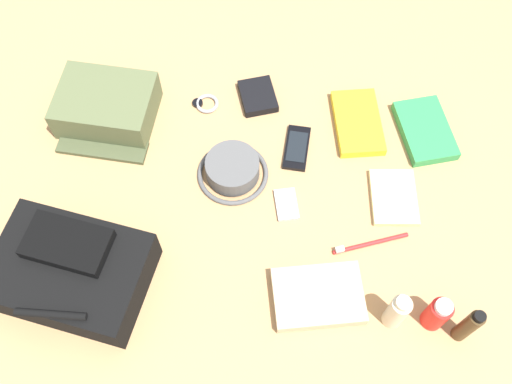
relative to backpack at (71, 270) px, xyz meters
The scene contains 16 objects.
ground_plane 0.46m from the backpack, 149.32° to the right, with size 2.64×2.02×0.02m, color tan.
backpack is the anchor object (origin of this frame).
toiletry_pouch 0.45m from the backpack, 88.63° to the right, with size 0.26×0.25×0.09m.
bucket_hat 0.45m from the backpack, 137.85° to the right, with size 0.18×0.18×0.06m.
cologne_bottle 0.87m from the backpack, behind, with size 0.03×0.03×0.15m.
sunscreen_spray 0.81m from the backpack, behind, with size 0.05×0.05×0.11m.
lotion_bottle 0.72m from the backpack, behind, with size 0.04×0.04×0.13m.
paperback_novel 0.94m from the backpack, 150.71° to the right, with size 0.17×0.21×0.03m.
travel_guidebook 0.80m from the backpack, 143.77° to the right, with size 0.14×0.21×0.03m.
cell_phone 0.63m from the backpack, 141.63° to the right, with size 0.07×0.13×0.01m.
media_player 0.52m from the backpack, 154.56° to the right, with size 0.07×0.09×0.01m.
wristwatch 0.57m from the backpack, 115.17° to the right, with size 0.07×0.06×0.01m.
toothbrush 0.68m from the backpack, 168.80° to the right, with size 0.18×0.07×0.02m.
wallet 0.66m from the backpack, 125.01° to the right, with size 0.09×0.11×0.02m, color black.
notepad 0.78m from the backpack, 160.44° to the right, with size 0.11×0.15×0.02m, color beige.
folded_towel 0.55m from the backpack, behind, with size 0.20×0.14×0.04m, color #C6B289.
Camera 1 is at (-0.05, 0.64, 1.28)m, focal length 40.68 mm.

